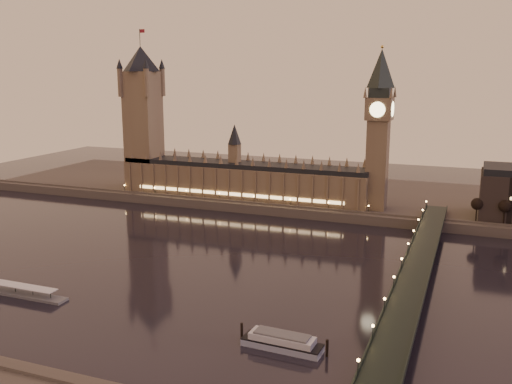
# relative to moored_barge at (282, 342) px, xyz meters

# --- Properties ---
(ground) EXTENTS (700.00, 700.00, 0.00)m
(ground) POSITION_rel_moored_barge_xyz_m (-55.06, 71.98, -2.54)
(ground) COLOR black
(ground) RESTS_ON ground
(far_embankment) EXTENTS (560.00, 130.00, 6.00)m
(far_embankment) POSITION_rel_moored_barge_xyz_m (-25.06, 236.98, 0.46)
(far_embankment) COLOR #423D35
(far_embankment) RESTS_ON ground
(palace_of_westminster) EXTENTS (180.00, 26.62, 52.00)m
(palace_of_westminster) POSITION_rel_moored_barge_xyz_m (-95.18, 192.97, 19.17)
(palace_of_westminster) COLOR brown
(palace_of_westminster) RESTS_ON ground
(victoria_tower) EXTENTS (31.68, 31.68, 118.00)m
(victoria_tower) POSITION_rel_moored_barge_xyz_m (-175.06, 192.98, 63.25)
(victoria_tower) COLOR brown
(victoria_tower) RESTS_ON ground
(big_ben) EXTENTS (17.68, 17.68, 104.00)m
(big_ben) POSITION_rel_moored_barge_xyz_m (-1.07, 192.97, 61.41)
(big_ben) COLOR brown
(big_ben) RESTS_ON ground
(westminster_bridge) EXTENTS (13.20, 260.00, 15.30)m
(westminster_bridge) POSITION_rel_moored_barge_xyz_m (36.55, 71.98, 2.98)
(westminster_bridge) COLOR black
(westminster_bridge) RESTS_ON ground
(bare_tree_0) EXTENTS (6.15, 6.15, 12.50)m
(bare_tree_0) POSITION_rel_moored_barge_xyz_m (58.85, 180.98, 12.79)
(bare_tree_0) COLOR black
(bare_tree_0) RESTS_ON ground
(bare_tree_1) EXTENTS (6.15, 6.15, 12.50)m
(bare_tree_1) POSITION_rel_moored_barge_xyz_m (74.38, 180.98, 12.79)
(bare_tree_1) COLOR black
(bare_tree_1) RESTS_ON ground
(moored_barge) EXTENTS (32.81, 9.32, 6.02)m
(moored_barge) POSITION_rel_moored_barge_xyz_m (0.00, 0.00, 0.00)
(moored_barge) COLOR #95A2BE
(moored_barge) RESTS_ON ground
(pontoon_pier) EXTENTS (39.68, 6.61, 10.58)m
(pontoon_pier) POSITION_rel_moored_barge_xyz_m (-117.63, 4.76, -1.40)
(pontoon_pier) COLOR #595B5E
(pontoon_pier) RESTS_ON ground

